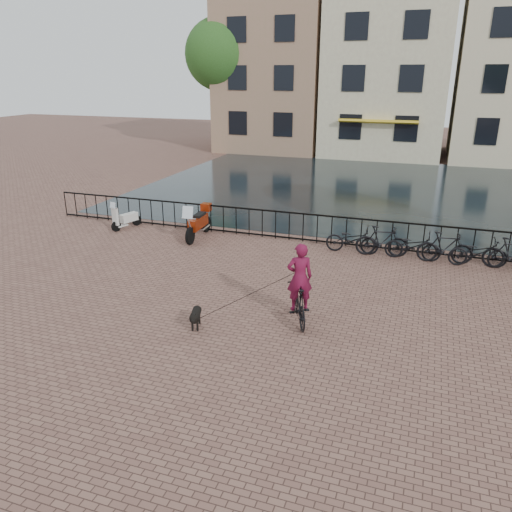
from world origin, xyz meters
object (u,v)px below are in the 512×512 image
(scooter, at_px, (126,214))
(cyclist, at_px, (299,288))
(dog, at_px, (196,317))
(motorcycle, at_px, (198,219))

(scooter, bearing_deg, cyclist, -14.63)
(dog, height_order, scooter, scooter)
(cyclist, distance_m, motorcycle, 7.09)
(dog, bearing_deg, cyclist, 8.09)
(cyclist, relative_size, scooter, 1.79)
(dog, distance_m, motorcycle, 6.73)
(dog, height_order, motorcycle, motorcycle)
(dog, xyz_separation_m, scooter, (-5.89, 6.24, 0.31))
(cyclist, distance_m, scooter, 9.59)
(motorcycle, xyz_separation_m, scooter, (-3.08, 0.15, -0.12))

